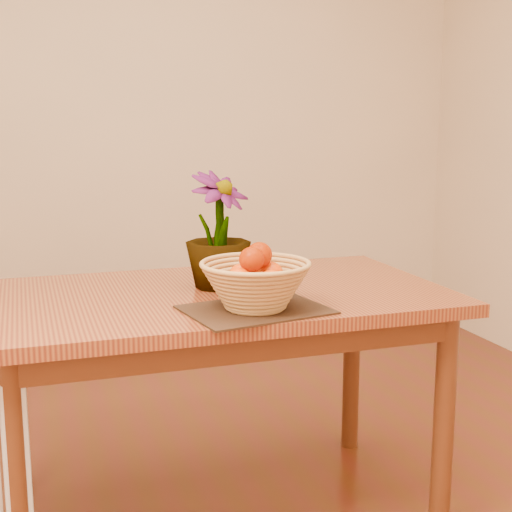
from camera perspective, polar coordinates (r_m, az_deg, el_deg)
name	(u,v)px	position (r m, az deg, el deg)	size (l,w,h in m)	color
wall_back	(124,106)	(4.06, -10.55, 11.70)	(4.00, 0.02, 2.70)	beige
table	(219,319)	(2.23, -3.00, -5.02)	(1.40, 0.80, 0.75)	brown
placemat	(255,310)	(1.98, -0.04, -4.32)	(0.38, 0.28, 0.01)	#321C12
wicker_basket	(255,287)	(1.97, -0.04, -2.49)	(0.31, 0.31, 0.13)	tan
orange_pile	(256,268)	(1.96, -0.03, -0.98)	(0.18, 0.17, 0.13)	#FF5E04
potted_plant	(218,230)	(2.23, -3.04, 2.06)	(0.20, 0.20, 0.37)	#134413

